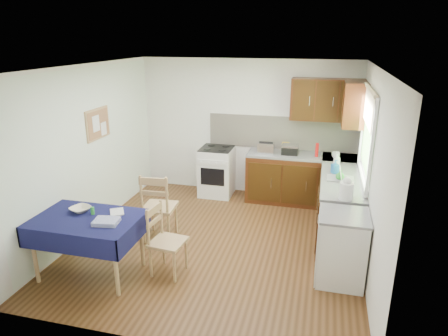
% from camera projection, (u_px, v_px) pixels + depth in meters
% --- Properties ---
extents(floor, '(4.20, 4.20, 0.00)m').
position_uv_depth(floor, '(218.00, 242.00, 5.86)').
color(floor, '#452A12').
rests_on(floor, ground).
extents(ceiling, '(4.00, 4.20, 0.02)m').
position_uv_depth(ceiling, '(217.00, 67.00, 5.07)').
color(ceiling, white).
rests_on(ceiling, wall_back).
extents(wall_back, '(4.00, 0.02, 2.50)m').
position_uv_depth(wall_back, '(247.00, 128.00, 7.40)').
color(wall_back, white).
rests_on(wall_back, ground).
extents(wall_front, '(4.00, 0.02, 2.50)m').
position_uv_depth(wall_front, '(156.00, 229.00, 3.53)').
color(wall_front, white).
rests_on(wall_front, ground).
extents(wall_left, '(0.02, 4.20, 2.50)m').
position_uv_depth(wall_left, '(88.00, 151.00, 5.93)').
color(wall_left, white).
rests_on(wall_left, ground).
extents(wall_right, '(0.02, 4.20, 2.50)m').
position_uv_depth(wall_right, '(371.00, 172.00, 5.00)').
color(wall_right, white).
rests_on(wall_right, ground).
extents(base_cabinets, '(1.90, 2.30, 0.86)m').
position_uv_depth(base_cabinets, '(317.00, 192.00, 6.56)').
color(base_cabinets, '#321908').
rests_on(base_cabinets, ground).
extents(worktop_back, '(1.90, 0.60, 0.04)m').
position_uv_depth(worktop_back, '(302.00, 156.00, 6.99)').
color(worktop_back, slate).
rests_on(worktop_back, base_cabinets).
extents(worktop_right, '(0.60, 1.70, 0.04)m').
position_uv_depth(worktop_right, '(342.00, 181.00, 5.78)').
color(worktop_right, slate).
rests_on(worktop_right, base_cabinets).
extents(worktop_corner, '(0.60, 0.60, 0.04)m').
position_uv_depth(worktop_corner, '(340.00, 158.00, 6.84)').
color(worktop_corner, slate).
rests_on(worktop_corner, base_cabinets).
extents(splashback, '(2.70, 0.02, 0.60)m').
position_uv_depth(splashback, '(282.00, 133.00, 7.25)').
color(splashback, beige).
rests_on(splashback, wall_back).
extents(upper_cabinets, '(1.20, 0.85, 0.70)m').
position_uv_depth(upper_cabinets, '(335.00, 101.00, 6.58)').
color(upper_cabinets, '#321908').
rests_on(upper_cabinets, wall_back).
extents(stove, '(0.60, 0.61, 0.92)m').
position_uv_depth(stove, '(217.00, 171.00, 7.48)').
color(stove, white).
rests_on(stove, ground).
extents(window, '(0.04, 1.48, 1.26)m').
position_uv_depth(window, '(368.00, 129.00, 5.52)').
color(window, '#345B25').
rests_on(window, wall_right).
extents(fridge, '(0.58, 0.60, 0.89)m').
position_uv_depth(fridge, '(342.00, 248.00, 4.82)').
color(fridge, white).
rests_on(fridge, ground).
extents(corkboard, '(0.04, 0.62, 0.47)m').
position_uv_depth(corkboard, '(98.00, 124.00, 6.09)').
color(corkboard, tan).
rests_on(corkboard, wall_left).
extents(dining_table, '(1.28, 0.87, 0.78)m').
position_uv_depth(dining_table, '(87.00, 226.00, 4.88)').
color(dining_table, '#0D1036').
rests_on(dining_table, ground).
extents(chair_far, '(0.49, 0.49, 1.04)m').
position_uv_depth(chair_far, '(158.00, 205.00, 5.77)').
color(chair_far, tan).
rests_on(chair_far, ground).
extents(chair_near, '(0.45, 0.45, 0.91)m').
position_uv_depth(chair_near, '(164.00, 238.00, 4.97)').
color(chair_near, tan).
rests_on(chair_near, ground).
extents(toaster, '(0.28, 0.17, 0.22)m').
position_uv_depth(toaster, '(266.00, 148.00, 7.01)').
color(toaster, silver).
rests_on(toaster, worktop_back).
extents(sandwich_press, '(0.28, 0.25, 0.17)m').
position_uv_depth(sandwich_press, '(290.00, 150.00, 6.99)').
color(sandwich_press, black).
rests_on(sandwich_press, worktop_back).
extents(sauce_bottle, '(0.05, 0.05, 0.24)m').
position_uv_depth(sauce_bottle, '(317.00, 150.00, 6.82)').
color(sauce_bottle, red).
rests_on(sauce_bottle, worktop_back).
extents(yellow_packet, '(0.12, 0.08, 0.16)m').
position_uv_depth(yellow_packet, '(286.00, 147.00, 7.14)').
color(yellow_packet, gold).
rests_on(yellow_packet, worktop_back).
extents(dish_rack, '(0.38, 0.29, 0.18)m').
position_uv_depth(dish_rack, '(340.00, 178.00, 5.77)').
color(dish_rack, gray).
rests_on(dish_rack, worktop_right).
extents(kettle, '(0.18, 0.18, 0.30)m').
position_uv_depth(kettle, '(346.00, 189.00, 5.04)').
color(kettle, white).
rests_on(kettle, worktop_right).
extents(cup, '(0.17, 0.17, 0.11)m').
position_uv_depth(cup, '(336.00, 155.00, 6.76)').
color(cup, white).
rests_on(cup, worktop_back).
extents(soap_bottle_a, '(0.15, 0.15, 0.28)m').
position_uv_depth(soap_bottle_a, '(337.00, 161.00, 6.13)').
color(soap_bottle_a, white).
rests_on(soap_bottle_a, worktop_right).
extents(soap_bottle_b, '(0.13, 0.13, 0.21)m').
position_uv_depth(soap_bottle_b, '(335.00, 167.00, 6.01)').
color(soap_bottle_b, '#2070BB').
rests_on(soap_bottle_b, worktop_right).
extents(soap_bottle_c, '(0.13, 0.13, 0.16)m').
position_uv_depth(soap_bottle_c, '(340.00, 175.00, 5.73)').
color(soap_bottle_c, green).
rests_on(soap_bottle_c, worktop_right).
extents(plate_bowl, '(0.31, 0.31, 0.06)m').
position_uv_depth(plate_bowl, '(80.00, 209.00, 5.01)').
color(plate_bowl, beige).
rests_on(plate_bowl, dining_table).
extents(book, '(0.26, 0.28, 0.02)m').
position_uv_depth(book, '(110.00, 213.00, 4.96)').
color(book, white).
rests_on(book, dining_table).
extents(spice_jar, '(0.05, 0.05, 0.09)m').
position_uv_depth(spice_jar, '(93.00, 211.00, 4.93)').
color(spice_jar, '#258930').
rests_on(spice_jar, dining_table).
extents(tea_towel, '(0.32, 0.27, 0.05)m').
position_uv_depth(tea_towel, '(106.00, 222.00, 4.69)').
color(tea_towel, navy).
rests_on(tea_towel, dining_table).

